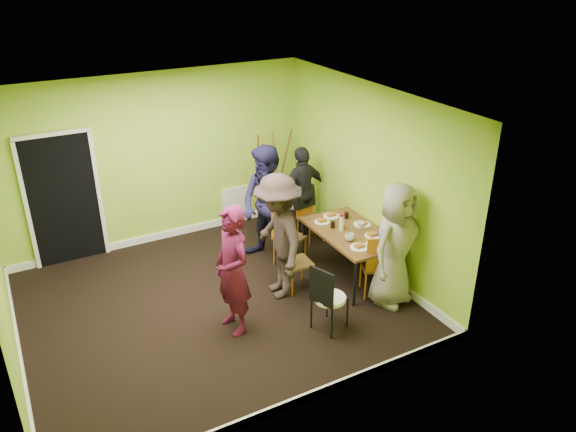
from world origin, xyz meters
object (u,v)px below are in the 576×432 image
object	(u,v)px
blue_bottle	(381,231)
chair_left_near	(293,258)
chair_back_end	(306,202)
person_left_near	(278,237)
chair_front_end	(378,262)
person_front_end	(395,245)
chair_left_far	(286,234)
thermos	(342,223)
orange_bottle	(344,226)
person_standing	(233,271)
easel	(273,177)
chair_bentwood	(327,295)
dining_table	(351,235)
person_back_end	(303,192)
person_left_far	(268,206)

from	to	relation	value
blue_bottle	chair_left_near	bearing A→B (deg)	160.84
chair_back_end	person_left_near	size ratio (longest dim) A/B	0.51
chair_front_end	person_front_end	distance (m)	0.40
chair_back_end	blue_bottle	xyz separation A→B (m)	(0.23, -1.74, 0.19)
chair_left_far	blue_bottle	distance (m)	1.46
thermos	person_front_end	world-z (taller)	person_front_end
person_front_end	blue_bottle	bearing A→B (deg)	55.61
orange_bottle	person_front_end	xyz separation A→B (m)	(0.18, -0.95, 0.09)
chair_front_end	person_standing	world-z (taller)	person_standing
person_standing	person_front_end	world-z (taller)	person_front_end
easel	person_standing	bearing A→B (deg)	-125.84
chair_left_near	easel	world-z (taller)	easel
chair_bentwood	easel	size ratio (longest dim) A/B	0.56
chair_back_end	thermos	size ratio (longest dim) A/B	4.04
dining_table	chair_back_end	bearing A→B (deg)	88.04
chair_left_far	chair_bentwood	distance (m)	1.72
chair_left_near	chair_back_end	distance (m)	1.65
chair_back_end	orange_bottle	xyz separation A→B (m)	(-0.09, -1.27, 0.14)
person_standing	blue_bottle	bearing A→B (deg)	84.39
chair_left_near	person_left_near	world-z (taller)	person_left_near
orange_bottle	person_front_end	distance (m)	0.97
thermos	person_standing	xyz separation A→B (m)	(-1.92, -0.47, -0.01)
chair_front_end	person_left_near	xyz separation A→B (m)	(-1.17, 0.72, 0.36)
dining_table	blue_bottle	world-z (taller)	blue_bottle
orange_bottle	person_back_end	distance (m)	1.40
chair_back_end	chair_bentwood	xyz separation A→B (m)	(-1.06, -2.36, -0.13)
dining_table	person_standing	bearing A→B (deg)	-169.69
dining_table	person_left_near	bearing A→B (deg)	175.26
orange_bottle	person_left_near	distance (m)	1.11
chair_back_end	person_front_end	world-z (taller)	person_front_end
chair_bentwood	person_left_far	bearing A→B (deg)	155.56
orange_bottle	blue_bottle	bearing A→B (deg)	-55.55
chair_left_near	chair_back_end	bearing A→B (deg)	146.37
chair_bentwood	easel	bearing A→B (deg)	144.58
chair_front_end	easel	bearing A→B (deg)	116.47
chair_front_end	chair_bentwood	world-z (taller)	chair_front_end
person_standing	person_back_end	bearing A→B (deg)	125.85
thermos	chair_back_end	bearing A→B (deg)	83.16
thermos	person_back_end	xyz separation A→B (m)	(0.17, 1.43, -0.08)
chair_left_near	person_front_end	distance (m)	1.44
dining_table	thermos	distance (m)	0.22
easel	thermos	bearing A→B (deg)	-89.92
chair_left_far	thermos	bearing A→B (deg)	21.69
chair_left_near	thermos	world-z (taller)	thermos
chair_left_far	blue_bottle	world-z (taller)	chair_left_far
chair_back_end	person_back_end	world-z (taller)	person_back_end
chair_left_near	person_standing	size ratio (longest dim) A/B	0.53
chair_left_near	chair_bentwood	world-z (taller)	chair_bentwood
easel	person_left_near	size ratio (longest dim) A/B	0.93
blue_bottle	person_front_end	bearing A→B (deg)	-106.27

